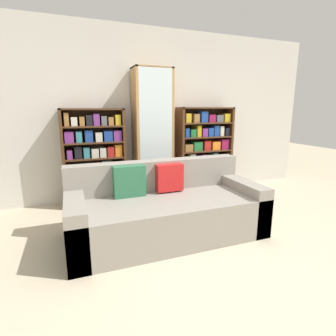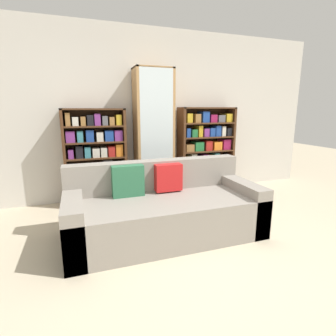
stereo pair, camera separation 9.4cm
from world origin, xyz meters
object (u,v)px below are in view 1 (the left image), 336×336
object	(u,v)px
bookshelf_right	(204,151)
display_cabinet	(153,136)
wine_bottle	(196,190)
bookshelf_left	(95,159)
couch	(165,210)

from	to	relation	value
bookshelf_right	display_cabinet	bearing A→B (deg)	-178.99
wine_bottle	bookshelf_left	bearing A→B (deg)	165.26
couch	bookshelf_right	bearing A→B (deg)	47.97
display_cabinet	wine_bottle	world-z (taller)	display_cabinet
bookshelf_right	couch	bearing A→B (deg)	-132.03
couch	display_cabinet	size ratio (longest dim) A/B	1.05
couch	display_cabinet	xyz separation A→B (m)	(0.27, 1.34, 0.73)
bookshelf_right	bookshelf_left	bearing A→B (deg)	-179.99
bookshelf_right	wine_bottle	xyz separation A→B (m)	(-0.34, -0.40, -0.56)
couch	display_cabinet	bearing A→B (deg)	78.46
wine_bottle	couch	bearing A→B (deg)	-132.58
display_cabinet	bookshelf_right	distance (m)	1.00
couch	bookshelf_right	size ratio (longest dim) A/B	1.47
bookshelf_left	bookshelf_right	bearing A→B (deg)	0.01
bookshelf_right	wine_bottle	bearing A→B (deg)	-130.66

